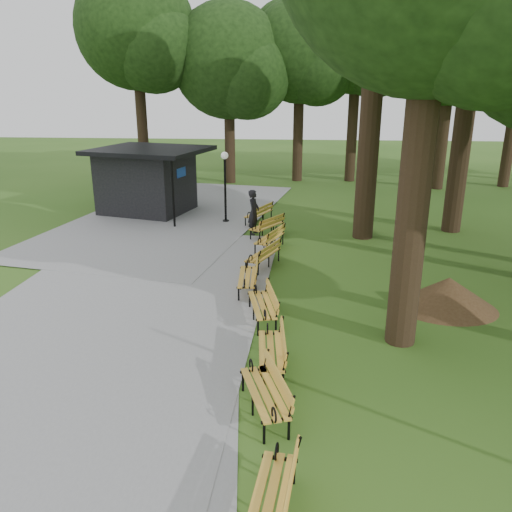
# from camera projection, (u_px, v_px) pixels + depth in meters

# --- Properties ---
(ground) EXTENTS (100.00, 100.00, 0.00)m
(ground) POSITION_uv_depth(u_px,v_px,m) (247.00, 390.00, 10.26)
(ground) COLOR #305A19
(ground) RESTS_ON ground
(path) EXTENTS (12.00, 38.00, 0.06)m
(path) POSITION_uv_depth(u_px,v_px,m) (107.00, 317.00, 13.40)
(path) COLOR gray
(path) RESTS_ON ground
(person) EXTENTS (0.56, 0.74, 1.84)m
(person) POSITION_uv_depth(u_px,v_px,m) (254.00, 212.00, 20.71)
(person) COLOR black
(person) RESTS_ON ground
(kiosk) EXTENTS (5.82, 5.36, 3.07)m
(kiosk) POSITION_uv_depth(u_px,v_px,m) (146.00, 180.00, 24.17)
(kiosk) COLOR black
(kiosk) RESTS_ON ground
(lamp_post) EXTENTS (0.32, 0.32, 3.12)m
(lamp_post) POSITION_uv_depth(u_px,v_px,m) (225.00, 172.00, 22.08)
(lamp_post) COLOR black
(lamp_post) RESTS_ON ground
(dirt_mound) EXTENTS (2.29, 2.29, 0.90)m
(dirt_mound) POSITION_uv_depth(u_px,v_px,m) (448.00, 293.00, 13.87)
(dirt_mound) COLOR #47301C
(dirt_mound) RESTS_ON ground
(bench_1) EXTENTS (0.86, 1.96, 0.88)m
(bench_1) POSITION_uv_depth(u_px,v_px,m) (271.00, 499.00, 6.98)
(bench_1) COLOR gold
(bench_1) RESTS_ON ground
(bench_2) EXTENTS (1.22, 2.00, 0.88)m
(bench_2) POSITION_uv_depth(u_px,v_px,m) (264.00, 393.00, 9.38)
(bench_2) COLOR gold
(bench_2) RESTS_ON ground
(bench_3) EXTENTS (0.80, 1.95, 0.88)m
(bench_3) POSITION_uv_depth(u_px,v_px,m) (271.00, 351.00, 10.86)
(bench_3) COLOR gold
(bench_3) RESTS_ON ground
(bench_4) EXTENTS (1.04, 1.99, 0.88)m
(bench_4) POSITION_uv_depth(u_px,v_px,m) (262.00, 305.00, 13.12)
(bench_4) COLOR gold
(bench_4) RESTS_ON ground
(bench_5) EXTENTS (0.74, 1.93, 0.88)m
(bench_5) POSITION_uv_depth(u_px,v_px,m) (248.00, 277.00, 15.05)
(bench_5) COLOR gold
(bench_5) RESTS_ON ground
(bench_6) EXTENTS (1.29, 2.00, 0.88)m
(bench_6) POSITION_uv_depth(u_px,v_px,m) (263.00, 255.00, 17.01)
(bench_6) COLOR gold
(bench_6) RESTS_ON ground
(bench_7) EXTENTS (1.23, 2.00, 0.88)m
(bench_7) POSITION_uv_depth(u_px,v_px,m) (269.00, 238.00, 18.85)
(bench_7) COLOR gold
(bench_7) RESTS_ON ground
(bench_8) EXTENTS (1.52, 1.96, 0.88)m
(bench_8) POSITION_uv_depth(u_px,v_px,m) (267.00, 226.00, 20.51)
(bench_8) COLOR gold
(bench_8) RESTS_ON ground
(bench_9) EXTENTS (1.33, 2.00, 0.88)m
(bench_9) POSITION_uv_depth(u_px,v_px,m) (259.00, 214.00, 22.49)
(bench_9) COLOR gold
(bench_9) RESTS_ON ground
(lawn_tree_4) EXTENTS (6.25, 6.25, 11.91)m
(lawn_tree_4) POSITION_uv_depth(u_px,v_px,m) (479.00, 3.00, 18.71)
(lawn_tree_4) COLOR black
(lawn_tree_4) RESTS_ON ground
(tree_backdrop) EXTENTS (37.45, 9.43, 16.33)m
(tree_backdrop) POSITION_uv_depth(u_px,v_px,m) (401.00, 42.00, 28.88)
(tree_backdrop) COLOR black
(tree_backdrop) RESTS_ON ground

